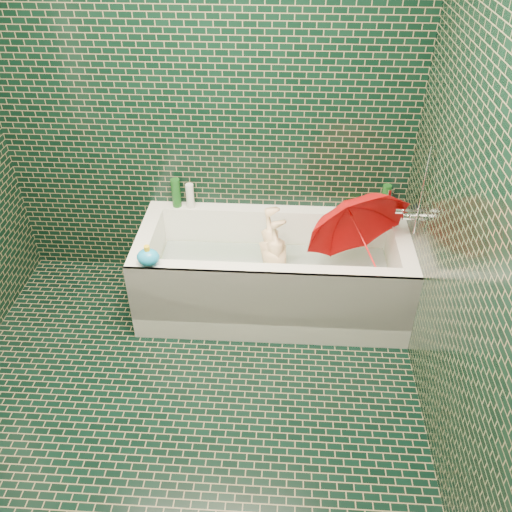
# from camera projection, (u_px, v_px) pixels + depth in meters

# --- Properties ---
(floor) EXTENTS (2.80, 2.80, 0.00)m
(floor) POSITION_uv_depth(u_px,v_px,m) (180.00, 428.00, 2.88)
(floor) COLOR black
(floor) RESTS_ON ground
(wall_back) EXTENTS (2.80, 0.00, 2.80)m
(wall_back) POSITION_uv_depth(u_px,v_px,m) (203.00, 102.00, 3.25)
(wall_back) COLOR black
(wall_back) RESTS_ON floor
(wall_right) EXTENTS (0.00, 2.80, 2.80)m
(wall_right) POSITION_uv_depth(u_px,v_px,m) (490.00, 245.00, 2.07)
(wall_right) COLOR black
(wall_right) RESTS_ON floor
(bathtub) EXTENTS (1.70, 0.75, 0.55)m
(bathtub) POSITION_uv_depth(u_px,v_px,m) (272.00, 280.00, 3.53)
(bathtub) COLOR white
(bathtub) RESTS_ON floor
(bath_mat) EXTENTS (1.35, 0.47, 0.01)m
(bath_mat) POSITION_uv_depth(u_px,v_px,m) (272.00, 285.00, 3.58)
(bath_mat) COLOR green
(bath_mat) RESTS_ON bathtub
(water) EXTENTS (1.48, 0.53, 0.00)m
(water) POSITION_uv_depth(u_px,v_px,m) (273.00, 268.00, 3.50)
(water) COLOR silver
(water) RESTS_ON bathtub
(faucet) EXTENTS (0.18, 0.19, 0.55)m
(faucet) POSITION_uv_depth(u_px,v_px,m) (413.00, 211.00, 3.17)
(faucet) COLOR silver
(faucet) RESTS_ON wall_right
(child) EXTENTS (0.88, 0.48, 0.25)m
(child) POSITION_uv_depth(u_px,v_px,m) (277.00, 269.00, 3.47)
(child) COLOR beige
(child) RESTS_ON bathtub
(umbrella) EXTENTS (0.83, 0.98, 0.85)m
(umbrella) POSITION_uv_depth(u_px,v_px,m) (364.00, 241.00, 3.21)
(umbrella) COLOR red
(umbrella) RESTS_ON bathtub
(soap_bottle_a) EXTENTS (0.10, 0.10, 0.25)m
(soap_bottle_a) POSITION_uv_depth(u_px,v_px,m) (382.00, 211.00, 3.58)
(soap_bottle_a) COLOR white
(soap_bottle_a) RESTS_ON bathtub
(soap_bottle_b) EXTENTS (0.10, 0.11, 0.20)m
(soap_bottle_b) POSITION_uv_depth(u_px,v_px,m) (386.00, 213.00, 3.56)
(soap_bottle_b) COLOR #3D1B67
(soap_bottle_b) RESTS_ON bathtub
(soap_bottle_c) EXTENTS (0.14, 0.14, 0.16)m
(soap_bottle_c) POSITION_uv_depth(u_px,v_px,m) (368.00, 210.00, 3.59)
(soap_bottle_c) COLOR #144917
(soap_bottle_c) RESTS_ON bathtub
(bottle_right_tall) EXTENTS (0.06, 0.06, 0.20)m
(bottle_right_tall) POSITION_uv_depth(u_px,v_px,m) (385.00, 199.00, 3.51)
(bottle_right_tall) COLOR #144917
(bottle_right_tall) RESTS_ON bathtub
(bottle_right_pump) EXTENTS (0.07, 0.07, 0.19)m
(bottle_right_pump) POSITION_uv_depth(u_px,v_px,m) (389.00, 201.00, 3.50)
(bottle_right_pump) COLOR silver
(bottle_right_pump) RESTS_ON bathtub
(bottle_left_tall) EXTENTS (0.08, 0.08, 0.20)m
(bottle_left_tall) POSITION_uv_depth(u_px,v_px,m) (176.00, 193.00, 3.58)
(bottle_left_tall) COLOR #144917
(bottle_left_tall) RESTS_ON bathtub
(bottle_left_short) EXTENTS (0.06, 0.06, 0.17)m
(bottle_left_short) POSITION_uv_depth(u_px,v_px,m) (190.00, 196.00, 3.57)
(bottle_left_short) COLOR white
(bottle_left_short) RESTS_ON bathtub
(rubber_duck) EXTENTS (0.11, 0.09, 0.09)m
(rubber_duck) POSITION_uv_depth(u_px,v_px,m) (354.00, 205.00, 3.57)
(rubber_duck) COLOR yellow
(rubber_duck) RESTS_ON bathtub
(bath_toy) EXTENTS (0.16, 0.14, 0.13)m
(bath_toy) POSITION_uv_depth(u_px,v_px,m) (148.00, 257.00, 3.08)
(bath_toy) COLOR #1893DF
(bath_toy) RESTS_ON bathtub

